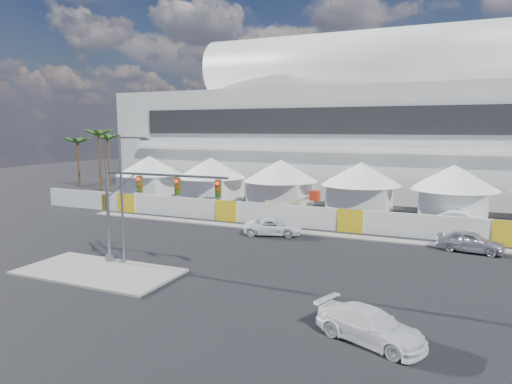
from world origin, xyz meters
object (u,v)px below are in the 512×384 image
at_px(sedan_silver, 470,241).
at_px(pickup_curb, 273,227).
at_px(traffic_mast, 133,207).
at_px(lot_car_a, 462,220).
at_px(pickup_near, 370,326).
at_px(boom_lift, 277,213).
at_px(lot_car_c, 215,203).
at_px(streetlight_median, 124,191).

height_order(sedan_silver, pickup_curb, sedan_silver).
relative_size(sedan_silver, traffic_mast, 0.49).
bearing_deg(lot_car_a, pickup_near, 177.34).
xyz_separation_m(lot_car_a, traffic_mast, (-19.64, -21.22, 3.21)).
distance_m(lot_car_a, boom_lift, 16.77).
relative_size(pickup_curb, boom_lift, 0.76).
distance_m(lot_car_a, lot_car_c, 25.11).
xyz_separation_m(traffic_mast, streetlight_median, (-0.62, -0.03, 1.00)).
height_order(sedan_silver, streetlight_median, streetlight_median).
bearing_deg(streetlight_median, pickup_curb, 64.82).
xyz_separation_m(pickup_curb, boom_lift, (-1.54, 5.13, 0.20)).
bearing_deg(boom_lift, traffic_mast, -99.65).
bearing_deg(pickup_near, lot_car_c, 61.25).
height_order(pickup_curb, lot_car_a, lot_car_a).
distance_m(lot_car_c, traffic_mast, 21.69).
xyz_separation_m(sedan_silver, pickup_curb, (-15.11, -0.74, -0.10)).
distance_m(pickup_near, lot_car_a, 26.10).
relative_size(pickup_curb, lot_car_a, 1.07).
height_order(lot_car_c, boom_lift, boom_lift).
xyz_separation_m(sedan_silver, traffic_mast, (-20.07, -12.59, 3.18)).
bearing_deg(pickup_curb, streetlight_median, 138.65).
xyz_separation_m(lot_car_a, streetlight_median, (-20.26, -21.25, 4.21)).
xyz_separation_m(pickup_curb, streetlight_median, (-5.59, -11.88, 4.28)).
xyz_separation_m(pickup_curb, pickup_near, (10.87, -16.45, 0.02)).
xyz_separation_m(pickup_curb, traffic_mast, (-4.96, -11.85, 3.28)).
relative_size(lot_car_c, streetlight_median, 0.55).
bearing_deg(lot_car_a, sedan_silver, -171.40).
distance_m(lot_car_a, streetlight_median, 29.66).
bearing_deg(traffic_mast, lot_car_c, 104.78).
distance_m(traffic_mast, streetlight_median, 1.18).
xyz_separation_m(pickup_curb, lot_car_a, (14.68, 9.37, 0.07)).
distance_m(sedan_silver, pickup_curb, 15.13).
distance_m(sedan_silver, lot_car_a, 8.64).
bearing_deg(boom_lift, lot_car_c, 158.84).
bearing_deg(sedan_silver, traffic_mast, 129.94).
distance_m(pickup_curb, streetlight_median, 13.81).
relative_size(pickup_near, lot_car_c, 1.03).
height_order(pickup_near, traffic_mast, traffic_mast).
bearing_deg(streetlight_median, lot_car_a, 46.36).
relative_size(pickup_near, traffic_mast, 0.52).
height_order(sedan_silver, lot_car_c, sedan_silver).
bearing_deg(boom_lift, lot_car_a, 16.39).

